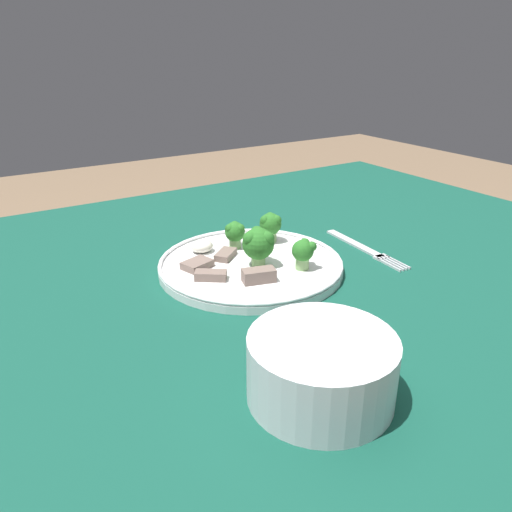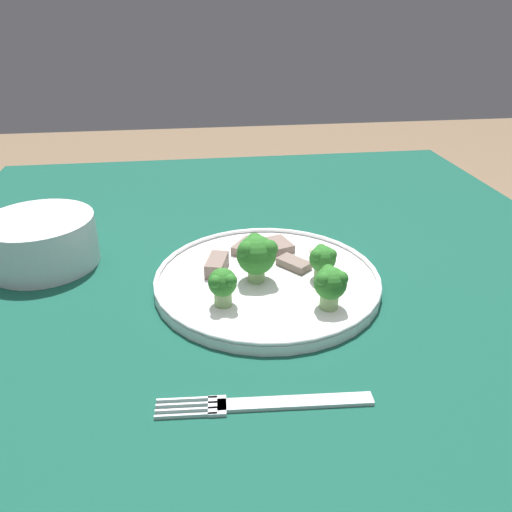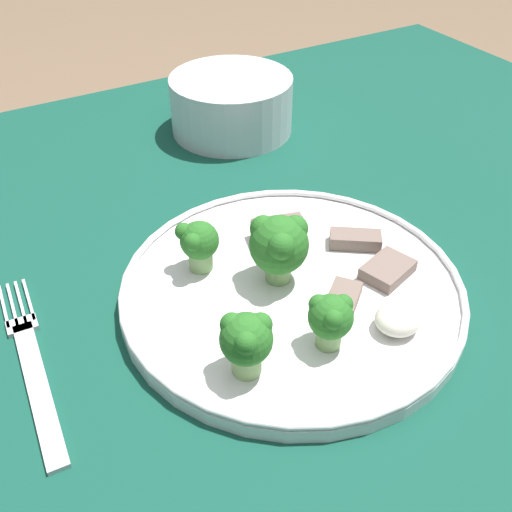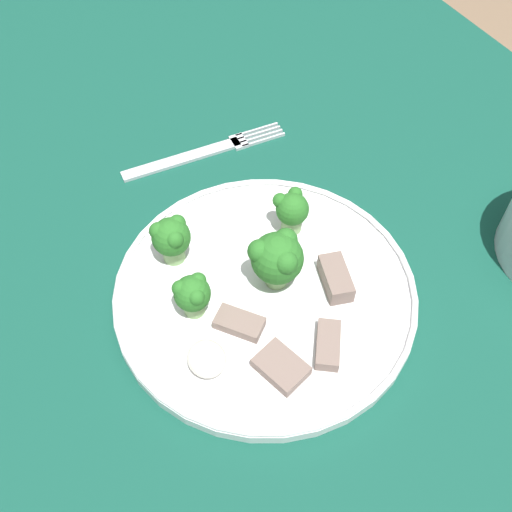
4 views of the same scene
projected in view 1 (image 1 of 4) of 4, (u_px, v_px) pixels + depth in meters
name	position (u px, v px, depth m)	size (l,w,h in m)	color
table	(278.00, 308.00, 0.85)	(1.29, 0.99, 0.70)	#114738
dinner_plate	(251.00, 265.00, 0.79)	(0.29, 0.29, 0.02)	white
fork	(364.00, 248.00, 0.87)	(0.03, 0.20, 0.00)	silver
cream_bowl	(321.00, 370.00, 0.50)	(0.15, 0.15, 0.07)	silver
broccoli_floret_near_rim_left	(270.00, 224.00, 0.86)	(0.04, 0.04, 0.05)	#7FA866
broccoli_floret_center_left	(258.00, 243.00, 0.76)	(0.05, 0.05, 0.06)	#7FA866
broccoli_floret_back_left	(235.00, 232.00, 0.84)	(0.03, 0.03, 0.05)	#7FA866
broccoli_floret_front_left	(305.00, 251.00, 0.76)	(0.03, 0.03, 0.05)	#7FA866
meat_slice_front_slice	(211.00, 275.00, 0.73)	(0.05, 0.04, 0.01)	#756056
meat_slice_middle_slice	(197.00, 264.00, 0.77)	(0.05, 0.04, 0.01)	#756056
meat_slice_rear_slice	(226.00, 255.00, 0.80)	(0.05, 0.05, 0.01)	#756056
meat_slice_edge_slice	(259.00, 275.00, 0.72)	(0.05, 0.04, 0.02)	#756056
sauce_dollop	(202.00, 246.00, 0.83)	(0.04, 0.03, 0.02)	silver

